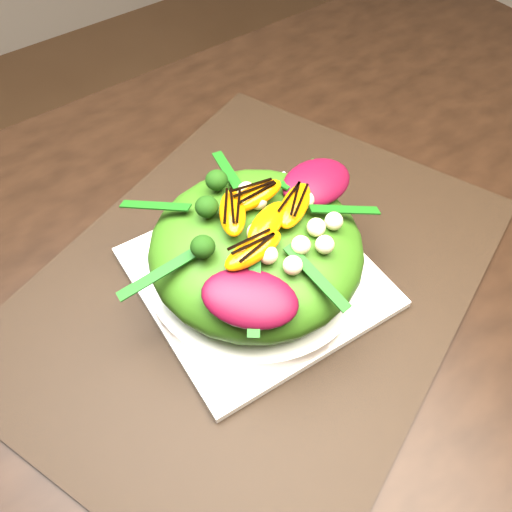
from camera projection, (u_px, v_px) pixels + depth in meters
floor at (237, 510)px, 1.15m from camera, size 4.00×4.00×0.01m
dining_table at (218, 339)px, 0.58m from camera, size 1.60×0.90×0.75m
placemat at (256, 280)px, 0.60m from camera, size 0.66×0.58×0.00m
plate_base at (256, 277)px, 0.59m from camera, size 0.25×0.25×0.01m
salad_bowl at (256, 270)px, 0.58m from camera, size 0.28×0.28×0.02m
lettuce_mound at (256, 248)px, 0.55m from camera, size 0.28×0.28×0.08m
radicchio_leaf at (317, 182)px, 0.57m from camera, size 0.09×0.06×0.02m
orange_segment at (242, 218)px, 0.52m from camera, size 0.07×0.05×0.02m
broccoli_floret at (191, 222)px, 0.51m from camera, size 0.04×0.04×0.03m
macadamia_nut at (317, 232)px, 0.51m from camera, size 0.02×0.02×0.02m
balsamic_drizzle at (242, 211)px, 0.51m from camera, size 0.04×0.02×0.00m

